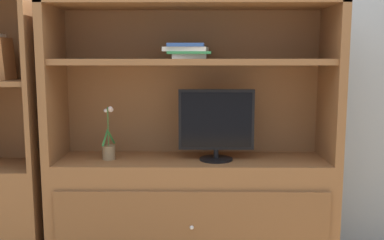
{
  "coord_description": "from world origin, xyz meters",
  "views": [
    {
      "loc": [
        0.02,
        -2.23,
        1.32
      ],
      "look_at": [
        0.0,
        0.35,
        0.95
      ],
      "focal_mm": 40.55,
      "sensor_mm": 36.0,
      "label": 1
    }
  ],
  "objects": [
    {
      "name": "tv_monitor",
      "position": [
        0.15,
        0.36,
        0.92
      ],
      "size": [
        0.46,
        0.2,
        0.43
      ],
      "color": "black",
      "rests_on": "media_console"
    },
    {
      "name": "painted_rear_wall",
      "position": [
        0.0,
        0.75,
        1.4
      ],
      "size": [
        6.0,
        0.1,
        2.8
      ],
      "primitive_type": "cube",
      "color": "#9EA8B2",
      "rests_on": "ground_plane"
    },
    {
      "name": "magazine_stack",
      "position": [
        -0.03,
        0.4,
        1.36
      ],
      "size": [
        0.29,
        0.32,
        0.09
      ],
      "color": "silver",
      "rests_on": "media_console"
    },
    {
      "name": "potted_plant",
      "position": [
        -0.51,
        0.38,
        0.77
      ],
      "size": [
        0.08,
        0.12,
        0.33
      ],
      "color": "#8C7251",
      "rests_on": "media_console"
    },
    {
      "name": "bookshelf_tall",
      "position": [
        -1.17,
        0.41,
        0.58
      ],
      "size": [
        0.49,
        0.43,
        1.8
      ],
      "color": "brown",
      "rests_on": "ground_plane"
    },
    {
      "name": "media_console",
      "position": [
        0.0,
        0.41,
        0.53
      ],
      "size": [
        1.73,
        0.48,
        1.65
      ],
      "color": "brown",
      "rests_on": "ground_plane"
    }
  ]
}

